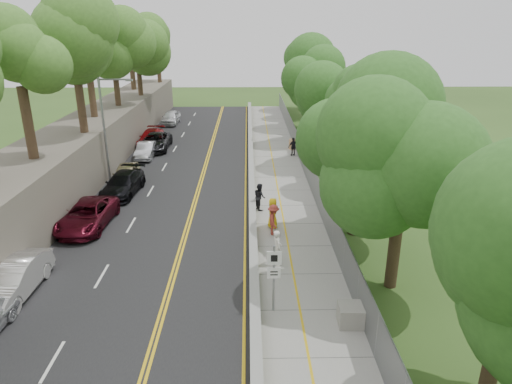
% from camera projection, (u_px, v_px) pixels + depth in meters
% --- Properties ---
extents(ground, '(140.00, 140.00, 0.00)m').
position_uv_depth(ground, '(249.00, 275.00, 22.43)').
color(ground, '#33511E').
rests_on(ground, ground).
extents(road, '(11.20, 66.00, 0.04)m').
position_uv_depth(road, '(181.00, 178.00, 36.39)').
color(road, black).
rests_on(road, ground).
extents(sidewalk, '(4.20, 66.00, 0.05)m').
position_uv_depth(sidewalk, '(280.00, 177.00, 36.52)').
color(sidewalk, gray).
rests_on(sidewalk, ground).
extents(jersey_barrier, '(0.42, 66.00, 0.60)m').
position_uv_depth(jersey_barrier, '(251.00, 174.00, 36.39)').
color(jersey_barrier, gold).
rests_on(jersey_barrier, ground).
extents(rock_embankment, '(5.00, 66.00, 4.00)m').
position_uv_depth(rock_embankment, '(75.00, 155.00, 35.56)').
color(rock_embankment, '#595147').
rests_on(rock_embankment, ground).
extents(chainlink_fence, '(0.04, 66.00, 2.00)m').
position_uv_depth(chainlink_fence, '(307.00, 166.00, 36.22)').
color(chainlink_fence, slate).
rests_on(chainlink_fence, ground).
extents(trees_embankment, '(6.40, 66.00, 13.00)m').
position_uv_depth(trees_embankment, '(66.00, 40.00, 32.61)').
color(trees_embankment, '#4F872E').
rests_on(trees_embankment, rock_embankment).
extents(trees_fenceside, '(7.00, 66.00, 14.00)m').
position_uv_depth(trees_fenceside, '(341.00, 89.00, 34.16)').
color(trees_fenceside, '#387227').
rests_on(trees_fenceside, ground).
extents(streetlight, '(2.52, 0.22, 8.00)m').
position_uv_depth(streetlight, '(107.00, 124.00, 33.76)').
color(streetlight, gray).
rests_on(streetlight, ground).
extents(signpost, '(0.62, 0.09, 3.10)m').
position_uv_depth(signpost, '(274.00, 272.00, 18.94)').
color(signpost, gray).
rests_on(signpost, sidewalk).
extents(construction_barrel, '(0.61, 0.61, 1.00)m').
position_uv_depth(construction_barrel, '(292.00, 144.00, 44.47)').
color(construction_barrel, '#CE6401').
rests_on(construction_barrel, sidewalk).
extents(concrete_block, '(1.33, 1.02, 0.87)m').
position_uv_depth(concrete_block, '(354.00, 315.00, 18.58)').
color(concrete_block, gray).
rests_on(concrete_block, sidewalk).
extents(car_1, '(1.82, 4.96, 1.62)m').
position_uv_depth(car_1, '(13.00, 279.00, 20.45)').
color(car_1, silver).
rests_on(car_1, road).
extents(car_2, '(2.76, 5.56, 1.51)m').
position_uv_depth(car_2, '(87.00, 215.00, 27.40)').
color(car_2, '#500C1A').
rests_on(car_2, road).
extents(car_3, '(2.57, 5.40, 1.52)m').
position_uv_depth(car_3, '(123.00, 184.00, 32.75)').
color(car_3, black).
rests_on(car_3, road).
extents(car_4, '(2.15, 4.59, 1.52)m').
position_uv_depth(car_4, '(126.00, 174.00, 34.79)').
color(car_4, tan).
rests_on(car_4, road).
extents(car_5, '(1.58, 4.23, 1.38)m').
position_uv_depth(car_5, '(146.00, 150.00, 41.68)').
color(car_5, '#A3A4AB').
rests_on(car_5, road).
extents(car_6, '(2.64, 5.65, 1.56)m').
position_uv_depth(car_6, '(156.00, 142.00, 44.30)').
color(car_6, black).
rests_on(car_6, road).
extents(car_7, '(2.26, 5.27, 1.51)m').
position_uv_depth(car_7, '(151.00, 138.00, 45.89)').
color(car_7, maroon).
rests_on(car_7, road).
extents(car_8, '(2.09, 4.75, 1.59)m').
position_uv_depth(car_8, '(171.00, 118.00, 55.47)').
color(car_8, silver).
rests_on(car_8, road).
extents(painter_0, '(0.76, 1.01, 1.86)m').
position_uv_depth(painter_0, '(273.00, 213.00, 27.29)').
color(painter_0, yellow).
rests_on(painter_0, sidewalk).
extents(painter_1, '(0.57, 0.76, 1.88)m').
position_uv_depth(painter_1, '(277.00, 248.00, 23.05)').
color(painter_1, white).
rests_on(painter_1, sidewalk).
extents(painter_2, '(0.93, 1.05, 1.78)m').
position_uv_depth(painter_2, '(260.00, 197.00, 29.97)').
color(painter_2, black).
rests_on(painter_2, sidewalk).
extents(painter_3, '(0.74, 1.22, 1.84)m').
position_uv_depth(painter_3, '(273.00, 220.00, 26.36)').
color(painter_3, '#9F372D').
rests_on(painter_3, sidewalk).
extents(person_far, '(1.07, 0.71, 1.70)m').
position_uv_depth(person_far, '(293.00, 147.00, 42.18)').
color(person_far, black).
rests_on(person_far, sidewalk).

